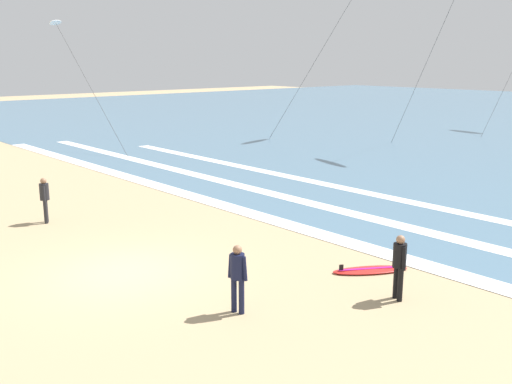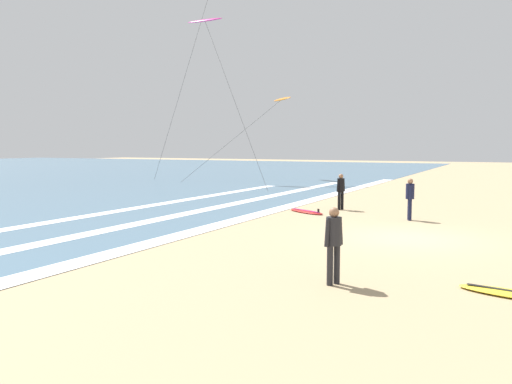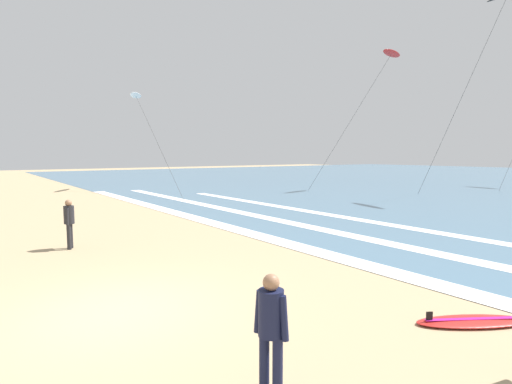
{
  "view_description": "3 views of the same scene",
  "coord_description": "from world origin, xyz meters",
  "px_view_note": "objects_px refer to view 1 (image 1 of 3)",
  "views": [
    {
      "loc": [
        13.4,
        -7.1,
        5.6
      ],
      "look_at": [
        -0.79,
        5.45,
        1.26
      ],
      "focal_mm": 40.67,
      "sensor_mm": 36.0,
      "label": 1
    },
    {
      "loc": [
        -16.3,
        -2.89,
        2.85
      ],
      "look_at": [
        0.25,
        5.35,
        1.2
      ],
      "focal_mm": 36.65,
      "sensor_mm": 36.0,
      "label": 2
    },
    {
      "loc": [
        7.81,
        -2.33,
        3.06
      ],
      "look_at": [
        -0.05,
        3.37,
        2.15
      ],
      "focal_mm": 28.52,
      "sensor_mm": 36.0,
      "label": 3
    }
  ],
  "objects_px": {
    "surfer_mid_group": "(238,273)",
    "kite_white_far_right": "(56,23)",
    "surfer_foreground_main": "(45,196)",
    "surfboard_foreground_flat": "(370,270)",
    "surfer_left_far": "(399,261)"
  },
  "relations": [
    {
      "from": "surfer_mid_group",
      "to": "kite_white_far_right",
      "type": "height_order",
      "value": "kite_white_far_right"
    },
    {
      "from": "surfer_mid_group",
      "to": "surfer_foreground_main",
      "type": "bearing_deg",
      "value": -178.38
    },
    {
      "from": "surfer_foreground_main",
      "to": "surfer_mid_group",
      "type": "height_order",
      "value": "same"
    },
    {
      "from": "surfer_mid_group",
      "to": "kite_white_far_right",
      "type": "xyz_separation_m",
      "value": [
        -31.16,
        9.53,
        7.09
      ]
    },
    {
      "from": "surfboard_foreground_flat",
      "to": "kite_white_far_right",
      "type": "height_order",
      "value": "kite_white_far_right"
    },
    {
      "from": "surfer_left_far",
      "to": "surfer_foreground_main",
      "type": "bearing_deg",
      "value": -163.4
    },
    {
      "from": "surfer_left_far",
      "to": "surfer_mid_group",
      "type": "bearing_deg",
      "value": -120.46
    },
    {
      "from": "surfer_mid_group",
      "to": "surfboard_foreground_flat",
      "type": "height_order",
      "value": "surfer_mid_group"
    },
    {
      "from": "surfer_left_far",
      "to": "surfboard_foreground_flat",
      "type": "bearing_deg",
      "value": 147.41
    },
    {
      "from": "surfer_mid_group",
      "to": "kite_white_far_right",
      "type": "relative_size",
      "value": 0.13
    },
    {
      "from": "surfer_left_far",
      "to": "surfboard_foreground_flat",
      "type": "height_order",
      "value": "surfer_left_far"
    },
    {
      "from": "surfboard_foreground_flat",
      "to": "surfer_foreground_main",
      "type": "bearing_deg",
      "value": -156.3
    },
    {
      "from": "surfer_mid_group",
      "to": "kite_white_far_right",
      "type": "bearing_deg",
      "value": 163.0
    },
    {
      "from": "surfer_foreground_main",
      "to": "surfboard_foreground_flat",
      "type": "xyz_separation_m",
      "value": [
        10.54,
        4.63,
        -0.91
      ]
    },
    {
      "from": "surfboard_foreground_flat",
      "to": "surfer_mid_group",
      "type": "bearing_deg",
      "value": -94.91
    }
  ]
}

